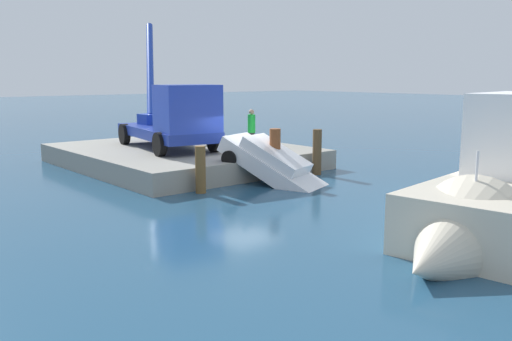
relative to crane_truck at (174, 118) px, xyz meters
name	(u,v)px	position (x,y,z in m)	size (l,w,h in m)	color
ground	(245,179)	(3.98, 0.81, -2.29)	(200.00, 200.00, 0.00)	navy
dock	(182,156)	(-0.70, 0.81, -1.87)	(10.91, 9.33, 0.84)	gray
crane_truck	(174,118)	(0.00, 0.00, 0.00)	(11.13, 5.53, 6.33)	navy
dock_worker	(251,129)	(2.33, 2.54, -0.51)	(0.34, 0.34, 1.82)	#2C2C2C
salvaged_car	(276,166)	(5.58, 1.06, -1.61)	(4.63, 3.18, 2.69)	silver
moored_yacht	(503,209)	(14.60, 0.83, -1.58)	(4.43, 11.10, 6.03)	beige
piling_near	(200,170)	(5.12, -2.13, -1.45)	(0.37, 0.37, 1.68)	brown
piling_mid	(275,156)	(5.40, 1.17, -1.23)	(0.43, 0.43, 2.12)	brown
piling_far	(317,152)	(5.20, 3.75, -1.33)	(0.38, 0.38, 1.92)	#503B24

